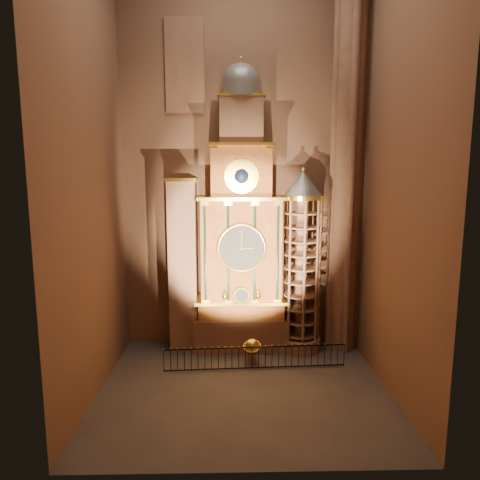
{
  "coord_description": "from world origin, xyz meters",
  "views": [
    {
      "loc": [
        -0.61,
        -19.65,
        10.48
      ],
      "look_at": [
        -0.11,
        3.0,
        6.92
      ],
      "focal_mm": 32.0,
      "sensor_mm": 36.0,
      "label": 1
    }
  ],
  "objects_px": {
    "portrait_tower": "(183,265)",
    "stair_turret": "(301,263)",
    "astronomical_clock": "(241,239)",
    "celestial_globe": "(252,349)",
    "iron_railing": "(255,358)"
  },
  "relations": [
    {
      "from": "portrait_tower",
      "to": "stair_turret",
      "type": "distance_m",
      "value": 6.91
    },
    {
      "from": "stair_turret",
      "to": "iron_railing",
      "type": "relative_size",
      "value": 1.11
    },
    {
      "from": "astronomical_clock",
      "to": "celestial_globe",
      "type": "xyz_separation_m",
      "value": [
        0.55,
        -2.24,
        -5.82
      ]
    },
    {
      "from": "portrait_tower",
      "to": "stair_turret",
      "type": "bearing_deg",
      "value": -2.33
    },
    {
      "from": "portrait_tower",
      "to": "celestial_globe",
      "type": "height_order",
      "value": "portrait_tower"
    },
    {
      "from": "astronomical_clock",
      "to": "portrait_tower",
      "type": "relative_size",
      "value": 1.64
    },
    {
      "from": "portrait_tower",
      "to": "stair_turret",
      "type": "xyz_separation_m",
      "value": [
        6.9,
        -0.28,
        0.12
      ]
    },
    {
      "from": "astronomical_clock",
      "to": "stair_turret",
      "type": "relative_size",
      "value": 1.55
    },
    {
      "from": "astronomical_clock",
      "to": "iron_railing",
      "type": "height_order",
      "value": "astronomical_clock"
    },
    {
      "from": "celestial_globe",
      "to": "astronomical_clock",
      "type": "bearing_deg",
      "value": 103.8
    },
    {
      "from": "astronomical_clock",
      "to": "portrait_tower",
      "type": "bearing_deg",
      "value": 179.71
    },
    {
      "from": "astronomical_clock",
      "to": "iron_railing",
      "type": "xyz_separation_m",
      "value": [
        0.7,
        -2.96,
        -6.01
      ]
    },
    {
      "from": "astronomical_clock",
      "to": "portrait_tower",
      "type": "height_order",
      "value": "astronomical_clock"
    },
    {
      "from": "portrait_tower",
      "to": "stair_turret",
      "type": "height_order",
      "value": "stair_turret"
    },
    {
      "from": "celestial_globe",
      "to": "iron_railing",
      "type": "xyz_separation_m",
      "value": [
        0.15,
        -0.73,
        -0.19
      ]
    }
  ]
}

